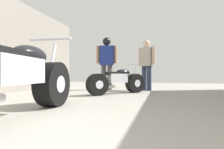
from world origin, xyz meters
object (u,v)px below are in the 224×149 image
at_px(motorcycle_black_naked, 117,81).
at_px(mechanic_with_helmet, 107,58).
at_px(mechanic_in_blue, 147,62).
at_px(motorcycle_maroon_cruiser, 13,80).

height_order(motorcycle_black_naked, mechanic_with_helmet, mechanic_with_helmet).
relative_size(mechanic_in_blue, mechanic_with_helmet, 0.92).
distance_m(motorcycle_black_naked, mechanic_in_blue, 1.50).
bearing_deg(motorcycle_black_naked, motorcycle_maroon_cruiser, -99.11).
xyz_separation_m(motorcycle_maroon_cruiser, mechanic_with_helmet, (-0.19, 3.82, 0.62)).
height_order(motorcycle_maroon_cruiser, motorcycle_black_naked, motorcycle_maroon_cruiser).
relative_size(motorcycle_maroon_cruiser, mechanic_with_helmet, 1.31).
bearing_deg(mechanic_in_blue, mechanic_with_helmet, -174.52).
distance_m(motorcycle_maroon_cruiser, mechanic_with_helmet, 3.88).
distance_m(motorcycle_black_naked, mechanic_with_helmet, 1.45).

